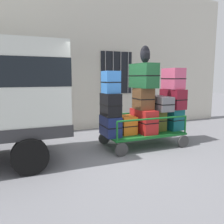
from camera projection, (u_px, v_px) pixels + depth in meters
The scene contains 17 objects.
ground_plane at pixel (115, 152), 5.77m from camera, with size 40.00×40.00×0.00m, color slate.
building_wall at pixel (81, 58), 8.05m from camera, with size 12.00×0.38×5.00m.
luggage_cart at pixel (143, 134), 6.28m from camera, with size 2.12×1.18×0.37m.
cart_railing at pixel (143, 118), 6.22m from camera, with size 2.02×1.04×0.47m.
suitcase_left_bottom at pixel (110, 126), 5.88m from camera, with size 0.39×0.71×0.51m.
suitcase_left_middle at pixel (111, 105), 5.78m from camera, with size 0.39×0.65×0.57m.
suitcase_left_top at pixel (111, 82), 5.69m from camera, with size 0.38×0.42×0.55m.
suitcase_midleft_bottom at pixel (127, 125), 6.09m from camera, with size 0.41×0.51×0.47m.
suitcase_center_bottom at pixel (143, 121), 6.22m from camera, with size 0.43×0.84×0.62m.
suitcase_center_middle at pixel (143, 99), 6.17m from camera, with size 0.45×0.60×0.56m.
suitcase_center_top at pixel (144, 76), 6.08m from camera, with size 0.45×0.88×0.64m.
suitcase_midright_bottom at pixel (159, 120), 6.40m from camera, with size 0.41×0.30×0.58m.
suitcase_midright_middle at pixel (159, 103), 6.32m from camera, with size 0.44×0.95×0.39m.
suitcase_right_bottom at pixel (172, 119), 6.60m from camera, with size 0.46×0.59×0.59m.
suitcase_right_middle at pixel (173, 99), 6.53m from camera, with size 0.44×0.77×0.55m.
suitcase_right_top at pixel (173, 79), 6.46m from camera, with size 0.39×0.65×0.58m.
backpack at pixel (145, 54), 5.97m from camera, with size 0.27×0.22×0.44m.
Camera 1 is at (-2.23, -5.09, 1.83)m, focal length 37.46 mm.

